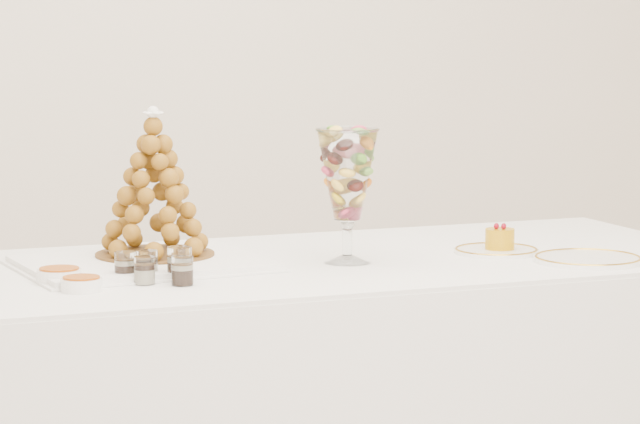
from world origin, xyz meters
name	(u,v)px	position (x,y,z in m)	size (l,w,h in m)	color
lace_tray	(143,264)	(-0.33, 0.35, 0.85)	(0.55, 0.41, 0.02)	white
macaron_vase	(347,176)	(0.14, 0.25, 1.05)	(0.15, 0.15, 0.32)	white
cake_plate	(496,251)	(0.55, 0.27, 0.85)	(0.21, 0.21, 0.01)	white
spare_plate	(588,259)	(0.70, 0.07, 0.85)	(0.26, 0.26, 0.01)	white
verrine_a	(125,266)	(-0.41, 0.19, 0.87)	(0.05, 0.05, 0.07)	white
verrine_b	(147,265)	(-0.36, 0.20, 0.87)	(0.05, 0.05, 0.06)	white
verrine_c	(180,263)	(-0.30, 0.16, 0.88)	(0.06, 0.06, 0.07)	white
verrine_d	(145,270)	(-0.38, 0.13, 0.87)	(0.05, 0.05, 0.06)	white
verrine_e	(182,271)	(-0.31, 0.09, 0.87)	(0.05, 0.05, 0.07)	white
ramekin_back	(59,276)	(-0.56, 0.21, 0.86)	(0.10, 0.10, 0.03)	white
ramekin_front	(81,285)	(-0.53, 0.10, 0.86)	(0.09, 0.09, 0.03)	white
croquembouche	(154,183)	(-0.29, 0.41, 1.03)	(0.30, 0.30, 0.36)	brown
mousse_cake	(500,239)	(0.56, 0.26, 0.88)	(0.07, 0.07, 0.06)	#C68B09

